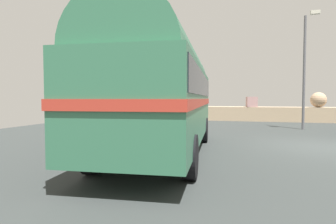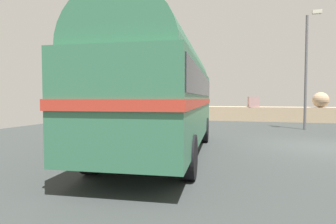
% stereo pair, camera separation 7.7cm
% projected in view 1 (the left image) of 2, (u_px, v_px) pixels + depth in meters
% --- Properties ---
extents(ground, '(32.00, 26.00, 0.02)m').
position_uv_depth(ground, '(321.00, 147.00, 9.89)').
color(ground, '#303534').
extents(breakwater, '(31.36, 2.07, 2.41)m').
position_uv_depth(breakwater, '(286.00, 113.00, 21.08)').
color(breakwater, tan).
rests_on(breakwater, ground).
extents(vintage_coach, '(3.16, 8.76, 3.70)m').
position_uv_depth(vintage_coach, '(163.00, 88.00, 8.60)').
color(vintage_coach, black).
rests_on(vintage_coach, ground).
extents(lamp_post, '(0.58, 1.06, 6.26)m').
position_uv_depth(lamp_post, '(306.00, 66.00, 15.28)').
color(lamp_post, '#5B5B60').
rests_on(lamp_post, ground).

